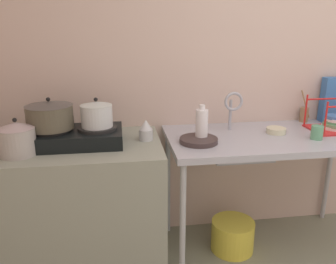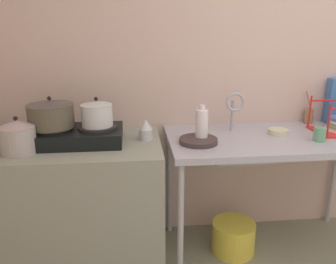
{
  "view_description": "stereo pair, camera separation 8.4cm",
  "coord_description": "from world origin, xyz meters",
  "px_view_note": "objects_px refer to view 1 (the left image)",
  "views": [
    {
      "loc": [
        -1.39,
        -0.7,
        1.51
      ],
      "look_at": [
        -1.09,
        1.32,
        0.89
      ],
      "focal_mm": 36.69,
      "sensor_mm": 36.0,
      "label": 1
    },
    {
      "loc": [
        -1.3,
        -0.71,
        1.51
      ],
      "look_at": [
        -1.09,
        1.32,
        0.89
      ],
      "focal_mm": 36.69,
      "sensor_mm": 36.0,
      "label": 2
    }
  ],
  "objects_px": {
    "frying_pan": "(199,140)",
    "bucket_on_floor": "(232,235)",
    "percolator": "(146,130)",
    "pot_on_left_burner": "(50,115)",
    "stove": "(75,136)",
    "sink_basin": "(239,147)",
    "cereal_box": "(334,99)",
    "pot_on_right_burner": "(97,114)",
    "utensil_jar": "(304,114)",
    "small_bowl_on_drainboard": "(276,130)",
    "bottle_by_sink": "(202,125)",
    "pot_beside_stove": "(17,139)",
    "cup_by_rack": "(317,132)",
    "dish_rack": "(335,124)",
    "faucet": "(233,105)"
  },
  "relations": [
    {
      "from": "sink_basin",
      "to": "cereal_box",
      "type": "height_order",
      "value": "cereal_box"
    },
    {
      "from": "percolator",
      "to": "frying_pan",
      "type": "xyz_separation_m",
      "value": [
        0.31,
        -0.1,
        -0.05
      ]
    },
    {
      "from": "percolator",
      "to": "sink_basin",
      "type": "height_order",
      "value": "percolator"
    },
    {
      "from": "bottle_by_sink",
      "to": "cereal_box",
      "type": "xyz_separation_m",
      "value": [
        1.08,
        0.32,
        0.06
      ]
    },
    {
      "from": "small_bowl_on_drainboard",
      "to": "pot_on_right_burner",
      "type": "bearing_deg",
      "value": -178.04
    },
    {
      "from": "pot_on_right_burner",
      "to": "dish_rack",
      "type": "distance_m",
      "value": 1.59
    },
    {
      "from": "cup_by_rack",
      "to": "utensil_jar",
      "type": "xyz_separation_m",
      "value": [
        0.14,
        0.4,
        0.01
      ]
    },
    {
      "from": "stove",
      "to": "pot_on_right_burner",
      "type": "height_order",
      "value": "pot_on_right_burner"
    },
    {
      "from": "percolator",
      "to": "small_bowl_on_drainboard",
      "type": "bearing_deg",
      "value": 1.39
    },
    {
      "from": "pot_on_right_burner",
      "to": "pot_on_left_burner",
      "type": "bearing_deg",
      "value": 180.0
    },
    {
      "from": "sink_basin",
      "to": "bucket_on_floor",
      "type": "height_order",
      "value": "sink_basin"
    },
    {
      "from": "faucet",
      "to": "pot_on_left_burner",
      "type": "bearing_deg",
      "value": -173.89
    },
    {
      "from": "pot_on_left_burner",
      "to": "percolator",
      "type": "distance_m",
      "value": 0.57
    },
    {
      "from": "pot_on_right_burner",
      "to": "bottle_by_sink",
      "type": "relative_size",
      "value": 0.83
    },
    {
      "from": "pot_on_right_burner",
      "to": "utensil_jar",
      "type": "distance_m",
      "value": 1.52
    },
    {
      "from": "stove",
      "to": "frying_pan",
      "type": "bearing_deg",
      "value": -6.02
    },
    {
      "from": "frying_pan",
      "to": "bucket_on_floor",
      "type": "bearing_deg",
      "value": 14.41
    },
    {
      "from": "cup_by_rack",
      "to": "pot_on_left_burner",
      "type": "bearing_deg",
      "value": 175.84
    },
    {
      "from": "sink_basin",
      "to": "bucket_on_floor",
      "type": "distance_m",
      "value": 0.67
    },
    {
      "from": "dish_rack",
      "to": "cup_by_rack",
      "type": "xyz_separation_m",
      "value": [
        -0.23,
        -0.16,
        -0.0
      ]
    },
    {
      "from": "pot_beside_stove",
      "to": "bucket_on_floor",
      "type": "height_order",
      "value": "pot_beside_stove"
    },
    {
      "from": "cereal_box",
      "to": "bucket_on_floor",
      "type": "bearing_deg",
      "value": -159.65
    },
    {
      "from": "pot_on_right_burner",
      "to": "cereal_box",
      "type": "bearing_deg",
      "value": 9.19
    },
    {
      "from": "pot_on_left_burner",
      "to": "percolator",
      "type": "bearing_deg",
      "value": 1.9
    },
    {
      "from": "bottle_by_sink",
      "to": "utensil_jar",
      "type": "xyz_separation_m",
      "value": [
        0.86,
        0.33,
        -0.04
      ]
    },
    {
      "from": "bucket_on_floor",
      "to": "pot_on_left_burner",
      "type": "bearing_deg",
      "value": 179.71
    },
    {
      "from": "small_bowl_on_drainboard",
      "to": "utensil_jar",
      "type": "height_order",
      "value": "utensil_jar"
    },
    {
      "from": "pot_beside_stove",
      "to": "utensil_jar",
      "type": "bearing_deg",
      "value": 12.56
    },
    {
      "from": "sink_basin",
      "to": "pot_on_right_burner",
      "type": "bearing_deg",
      "value": 179.02
    },
    {
      "from": "percolator",
      "to": "utensil_jar",
      "type": "relative_size",
      "value": 0.55
    },
    {
      "from": "percolator",
      "to": "pot_on_left_burner",
      "type": "bearing_deg",
      "value": -178.1
    },
    {
      "from": "pot_on_left_burner",
      "to": "frying_pan",
      "type": "height_order",
      "value": "pot_on_left_burner"
    },
    {
      "from": "percolator",
      "to": "bottle_by_sink",
      "type": "distance_m",
      "value": 0.35
    },
    {
      "from": "pot_beside_stove",
      "to": "pot_on_right_burner",
      "type": "bearing_deg",
      "value": 18.62
    },
    {
      "from": "stove",
      "to": "small_bowl_on_drainboard",
      "type": "distance_m",
      "value": 1.3
    },
    {
      "from": "pot_on_right_burner",
      "to": "cereal_box",
      "type": "relative_size",
      "value": 0.58
    },
    {
      "from": "small_bowl_on_drainboard",
      "to": "bottle_by_sink",
      "type": "xyz_separation_m",
      "value": [
        -0.53,
        -0.08,
        0.08
      ]
    },
    {
      "from": "pot_on_right_burner",
      "to": "cup_by_rack",
      "type": "bearing_deg",
      "value": -4.98
    },
    {
      "from": "stove",
      "to": "cup_by_rack",
      "type": "distance_m",
      "value": 1.49
    },
    {
      "from": "cereal_box",
      "to": "pot_on_left_burner",
      "type": "bearing_deg",
      "value": -170.63
    },
    {
      "from": "utensil_jar",
      "to": "bucket_on_floor",
      "type": "relative_size",
      "value": 0.79
    },
    {
      "from": "pot_beside_stove",
      "to": "frying_pan",
      "type": "relative_size",
      "value": 0.9
    },
    {
      "from": "sink_basin",
      "to": "cereal_box",
      "type": "relative_size",
      "value": 1.15
    },
    {
      "from": "utensil_jar",
      "to": "sink_basin",
      "type": "bearing_deg",
      "value": -153.58
    },
    {
      "from": "percolator",
      "to": "utensil_jar",
      "type": "distance_m",
      "value": 1.23
    },
    {
      "from": "percolator",
      "to": "bucket_on_floor",
      "type": "relative_size",
      "value": 0.44
    },
    {
      "from": "small_bowl_on_drainboard",
      "to": "utensil_jar",
      "type": "relative_size",
      "value": 0.55
    },
    {
      "from": "stove",
      "to": "sink_basin",
      "type": "height_order",
      "value": "stove"
    },
    {
      "from": "frying_pan",
      "to": "utensil_jar",
      "type": "relative_size",
      "value": 1.0
    },
    {
      "from": "frying_pan",
      "to": "dish_rack",
      "type": "distance_m",
      "value": 0.99
    }
  ]
}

